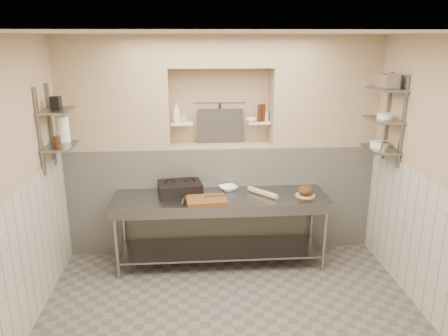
{
  "coord_description": "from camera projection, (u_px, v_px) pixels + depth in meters",
  "views": [
    {
      "loc": [
        -0.36,
        -3.79,
        2.77
      ],
      "look_at": [
        -0.02,
        0.9,
        1.35
      ],
      "focal_mm": 35.0,
      "sensor_mm": 36.0,
      "label": 1
    }
  ],
  "objects": [
    {
      "name": "bowl_right",
      "position": [
        380.0,
        145.0,
        5.15
      ],
      "size": [
        0.22,
        0.22,
        0.07
      ],
      "primitive_type": "cylinder",
      "color": "white",
      "rests_on": "wall_shelf_right_lower"
    },
    {
      "name": "alcove_shelf_left",
      "position": [
        182.0,
        124.0,
        5.59
      ],
      "size": [
        0.28,
        0.16,
        0.02
      ],
      "primitive_type": "cube",
      "color": "white",
      "rests_on": "backwall_lower"
    },
    {
      "name": "bowl_right_mid",
      "position": [
        385.0,
        116.0,
        5.0
      ],
      "size": [
        0.17,
        0.17,
        0.06
      ],
      "primitive_type": "cylinder",
      "color": "white",
      "rests_on": "wall_shelf_right_mid"
    },
    {
      "name": "shelf_rail_left_b",
      "position": [
        40.0,
        132.0,
        4.59
      ],
      "size": [
        0.03,
        0.03,
        0.95
      ],
      "primitive_type": "cube",
      "color": "slate",
      "rests_on": "wall_left"
    },
    {
      "name": "mixing_bowl",
      "position": [
        228.0,
        188.0,
        5.52
      ],
      "size": [
        0.29,
        0.29,
        0.05
      ],
      "primitive_type": "imported",
      "rotation": [
        0.0,
        0.0,
        0.35
      ],
      "color": "white",
      "rests_on": "prep_table"
    },
    {
      "name": "wall_left",
      "position": [
        5.0,
        197.0,
        3.89
      ],
      "size": [
        0.1,
        3.9,
        2.8
      ],
      "primitive_type": "cube",
      "color": "tan",
      "rests_on": "ground"
    },
    {
      "name": "alcove_shelf_right",
      "position": [
        259.0,
        122.0,
        5.66
      ],
      "size": [
        0.28,
        0.16,
        0.02
      ],
      "primitive_type": "cube",
      "color": "white",
      "rests_on": "backwall_lower"
    },
    {
      "name": "condiment_a",
      "position": [
        263.0,
        113.0,
        5.63
      ],
      "size": [
        0.06,
        0.06,
        0.23
      ],
      "primitive_type": "cylinder",
      "color": "#351B0E",
      "rests_on": "alcove_shelf_right"
    },
    {
      "name": "wainscot_left",
      "position": [
        22.0,
        266.0,
        4.1
      ],
      "size": [
        0.02,
        3.9,
        1.4
      ],
      "primitive_type": "cube",
      "color": "silver",
      "rests_on": "floor"
    },
    {
      "name": "backwall_lower",
      "position": [
        221.0,
        196.0,
        5.91
      ],
      "size": [
        4.0,
        0.4,
        1.4
      ],
      "primitive_type": "cube",
      "color": "silver",
      "rests_on": "floor"
    },
    {
      "name": "backwall_pillar_right",
      "position": [
        324.0,
        91.0,
        5.6
      ],
      "size": [
        1.35,
        0.4,
        1.4
      ],
      "primitive_type": "cube",
      "color": "tan",
      "rests_on": "backwall_lower"
    },
    {
      "name": "panini_press",
      "position": [
        180.0,
        188.0,
        5.4
      ],
      "size": [
        0.58,
        0.46,
        0.14
      ],
      "rotation": [
        0.0,
        0.0,
        0.16
      ],
      "color": "black",
      "rests_on": "prep_table"
    },
    {
      "name": "wall_shelf_right_lower",
      "position": [
        380.0,
        149.0,
        5.14
      ],
      "size": [
        0.3,
        0.5,
        0.02
      ],
      "primitive_type": "cube",
      "color": "slate",
      "rests_on": "wall_right"
    },
    {
      "name": "cutting_board",
      "position": [
        206.0,
        200.0,
        5.14
      ],
      "size": [
        0.49,
        0.37,
        0.04
      ],
      "primitive_type": "cube",
      "rotation": [
        0.0,
        0.0,
        0.09
      ],
      "color": "brown",
      "rests_on": "prep_table"
    },
    {
      "name": "alcove_sill",
      "position": [
        221.0,
        145.0,
        5.71
      ],
      "size": [
        1.3,
        0.4,
        0.02
      ],
      "primitive_type": "cube",
      "color": "tan",
      "rests_on": "backwall_lower"
    },
    {
      "name": "wall_shelf_right_mid",
      "position": [
        383.0,
        119.0,
        5.04
      ],
      "size": [
        0.3,
        0.5,
        0.02
      ],
      "primitive_type": "cube",
      "color": "slate",
      "rests_on": "wall_right"
    },
    {
      "name": "floor",
      "position": [
        232.0,
        324.0,
        4.46
      ],
      "size": [
        4.0,
        3.9,
        0.1
      ],
      "primitive_type": "cube",
      "color": "#635D58",
      "rests_on": "ground"
    },
    {
      "name": "rolling_pin",
      "position": [
        263.0,
        193.0,
        5.34
      ],
      "size": [
        0.34,
        0.38,
        0.07
      ],
      "primitive_type": "cylinder",
      "rotation": [
        1.57,
        0.0,
        0.72
      ],
      "color": "tan",
      "rests_on": "prep_table"
    },
    {
      "name": "condiment_c",
      "position": [
        265.0,
        116.0,
        5.68
      ],
      "size": [
        0.07,
        0.07,
        0.12
      ],
      "primitive_type": "cylinder",
      "color": "white",
      "rests_on": "alcove_shelf_right"
    },
    {
      "name": "wall_front",
      "position": [
        272.0,
        330.0,
        2.13
      ],
      "size": [
        4.0,
        0.1,
        2.8
      ],
      "primitive_type": "cube",
      "color": "tan",
      "rests_on": "ground"
    },
    {
      "name": "backwall_header",
      "position": [
        221.0,
        51.0,
        5.36
      ],
      "size": [
        1.3,
        0.4,
        0.4
      ],
      "primitive_type": "cube",
      "color": "tan",
      "rests_on": "backwall_lower"
    },
    {
      "name": "canister_right",
      "position": [
        385.0,
        146.0,
        5.02
      ],
      "size": [
        0.09,
        0.09,
        0.09
      ],
      "primitive_type": "cylinder",
      "color": "gray",
      "rests_on": "wall_shelf_right_lower"
    },
    {
      "name": "prep_table",
      "position": [
        221.0,
        216.0,
        5.38
      ],
      "size": [
        2.6,
        0.7,
        0.9
      ],
      "color": "gray",
      "rests_on": "floor"
    },
    {
      "name": "splash_panel",
      "position": [
        220.0,
        126.0,
        5.73
      ],
      "size": [
        0.6,
        0.08,
        0.45
      ],
      "primitive_type": "cube",
      "rotation": [
        -0.14,
        0.0,
        0.0
      ],
      "color": "#383330",
      "rests_on": "alcove_sill"
    },
    {
      "name": "wall_shelf_left_upper",
      "position": [
        56.0,
        110.0,
        4.74
      ],
      "size": [
        0.3,
        0.5,
        0.03
      ],
      "primitive_type": "cube",
      "color": "slate",
      "rests_on": "wall_left"
    },
    {
      "name": "backwall_pillar_left",
      "position": [
        114.0,
        93.0,
        5.41
      ],
      "size": [
        1.35,
        0.4,
        1.4
      ],
      "primitive_type": "cube",
      "color": "tan",
      "rests_on": "backwall_lower"
    },
    {
      "name": "wall_back",
      "position": [
        220.0,
        141.0,
        5.95
      ],
      "size": [
        4.0,
        0.1,
        2.8
      ],
      "primitive_type": "cube",
      "color": "tan",
      "rests_on": "ground"
    },
    {
      "name": "hanging_steel",
      "position": [
        220.0,
        115.0,
        5.74
      ],
      "size": [
        0.02,
        0.02,
        0.3
      ],
      "primitive_type": "cylinder",
      "color": "black",
      "rests_on": "utensil_rail"
    },
    {
      "name": "bottle_soap",
      "position": [
        177.0,
        112.0,
        5.52
      ],
      "size": [
        0.13,
        0.13,
        0.27
      ],
      "primitive_type": "imported",
      "rotation": [
        0.0,
        0.0,
        -0.29
      ],
      "color": "white",
      "rests_on": "alcove_shelf_left"
    },
    {
      "name": "knife_blade",
      "position": [
        216.0,
        196.0,
        5.21
      ],
      "size": [
        0.29,
        0.07,
        0.01
      ],
      "primitive_type": "cube",
      "rotation": [
        0.0,
        0.0,
        0.12
      ],
      "color": "gray",
      "rests_on": "cutting_board"
    },
    {
      "name": "condiment_b",
      "position": [
        260.0,
        113.0,
        5.6
      ],
      "size": [
        0.06,
        0.06,
        0.23
      ],
      "primitive_type": "cylinder",
      "color": "#351B0E",
      "rests_on": "alcove_shelf_right"
    },
    {
      "name": "shelf_rail_right_b",
      "position": [
        403.0,
        123.0,
        4.86
      ],
      "size": [
        0.03,
        0.03,
        1.05
      ],
      "primitive_type": "cube",
      "color": "slate",
      "rests_on": "wall_right"
    },
    {
      "name": "bread_loaf",
      "position": [
        306.0,
        190.0,
        5.32
      ],
      "size": [
        0.19,
        0.19,
        0.11
      ],
      "primitive_type": "ellipsoid",
      "color": "#4C2D19",
      "rests_on": "bread_board"
    },
    {
      "name": "basket_right",
      "position": [
        389.0,
        81.0,
        4.88
      ],
      "size": [
        0.23,
        0.27,
        0.16
      ],
      "primitive_type": "cube",
      "rotation": [
        0.0,
        0.0,
        0.13
      ],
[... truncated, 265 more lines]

